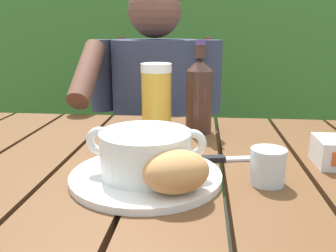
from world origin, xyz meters
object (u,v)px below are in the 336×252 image
(chair_near_diner, at_px, (161,159))
(soup_bowl, at_px, (146,151))
(serving_plate, at_px, (146,176))
(beer_bottle, at_px, (199,94))
(bread_roll, at_px, (178,172))
(person_eating, at_px, (153,118))
(beer_glass, at_px, (156,101))
(table_knife, at_px, (224,159))
(water_glass_small, at_px, (268,166))

(chair_near_diner, height_order, soup_bowl, chair_near_diner)
(serving_plate, relative_size, beer_bottle, 1.15)
(bread_roll, bearing_deg, soup_bowl, 130.60)
(person_eating, bearing_deg, beer_bottle, -66.90)
(person_eating, xyz_separation_m, soup_bowl, (0.08, -0.71, 0.12))
(chair_near_diner, bearing_deg, serving_plate, -84.94)
(beer_glass, distance_m, beer_bottle, 0.11)
(serving_plate, bearing_deg, table_knife, 36.91)
(chair_near_diner, relative_size, serving_plate, 3.76)
(bread_roll, height_order, beer_glass, beer_glass)
(person_eating, relative_size, water_glass_small, 19.49)
(soup_bowl, relative_size, beer_glass, 1.17)
(chair_near_diner, bearing_deg, table_knife, -74.72)
(serving_plate, xyz_separation_m, beer_bottle, (0.09, 0.31, 0.09))
(person_eating, bearing_deg, table_knife, -69.61)
(person_eating, xyz_separation_m, beer_bottle, (0.17, -0.40, 0.16))
(serving_plate, xyz_separation_m, soup_bowl, (-0.00, -0.00, 0.05))
(soup_bowl, xyz_separation_m, beer_bottle, (0.09, 0.31, 0.05))
(chair_near_diner, bearing_deg, bread_roll, -81.83)
(beer_glass, bearing_deg, beer_bottle, 29.17)
(soup_bowl, bearing_deg, water_glass_small, 0.61)
(person_eating, height_order, soup_bowl, person_eating)
(person_eating, xyz_separation_m, table_knife, (0.22, -0.60, 0.07))
(bread_roll, bearing_deg, serving_plate, 130.60)
(chair_near_diner, height_order, water_glass_small, chair_near_diner)
(chair_near_diner, height_order, table_knife, chair_near_diner)
(chair_near_diner, xyz_separation_m, table_knife, (0.22, -0.81, 0.31))
(water_glass_small, bearing_deg, chair_near_diner, 107.53)
(person_eating, distance_m, beer_bottle, 0.46)
(beer_bottle, height_order, water_glass_small, beer_bottle)
(chair_near_diner, height_order, beer_bottle, beer_bottle)
(serving_plate, distance_m, bread_roll, 0.10)
(bread_roll, bearing_deg, person_eating, 100.51)
(bread_roll, bearing_deg, beer_glass, 102.83)
(soup_bowl, distance_m, table_knife, 0.18)
(serving_plate, bearing_deg, chair_near_diner, 95.06)
(beer_bottle, height_order, table_knife, beer_bottle)
(serving_plate, height_order, beer_bottle, beer_bottle)
(chair_near_diner, relative_size, water_glass_small, 16.12)
(chair_near_diner, relative_size, table_knife, 6.98)
(bread_roll, xyz_separation_m, beer_bottle, (0.03, 0.38, 0.05))
(person_eating, height_order, beer_glass, person_eating)
(chair_near_diner, relative_size, person_eating, 0.83)
(serving_plate, relative_size, table_knife, 1.86)
(soup_bowl, xyz_separation_m, bread_roll, (0.06, -0.07, -0.01))
(soup_bowl, height_order, bread_roll, soup_bowl)
(beer_glass, bearing_deg, bread_roll, -77.17)
(table_knife, bearing_deg, beer_bottle, 104.76)
(beer_bottle, bearing_deg, person_eating, 113.10)
(person_eating, distance_m, table_knife, 0.64)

